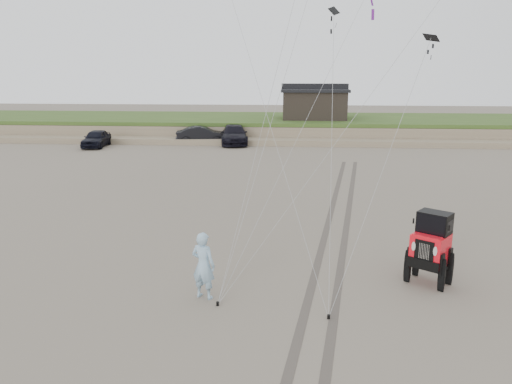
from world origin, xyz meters
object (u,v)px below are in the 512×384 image
truck_b (202,135)px  jeep (430,256)px  truck_c (234,135)px  man (203,265)px  truck_a (96,138)px  cabin (314,103)px

truck_b → jeep: (12.35, -28.95, 0.15)m
truck_c → man: size_ratio=2.81×
truck_a → truck_c: 11.79m
truck_b → jeep: size_ratio=0.94×
truck_a → truck_b: (8.64, 2.62, 0.04)m
man → truck_a: bearing=-42.4°
truck_a → truck_c: bearing=8.3°
cabin → man: bearing=-97.0°
truck_a → truck_b: size_ratio=0.92×
cabin → truck_b: cabin is taller
truck_c → truck_a: bearing=-175.0°
cabin → jeep: cabin is taller
cabin → truck_a: 20.73m
truck_a → jeep: bearing=-56.0°
truck_a → truck_b: 9.03m
cabin → truck_c: bearing=-140.4°
truck_b → jeep: 31.47m
truck_c → jeep: bearing=-79.7°
truck_a → man: bearing=-67.5°
truck_b → man: 30.96m
jeep → man: 6.91m
truck_c → man: man is taller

